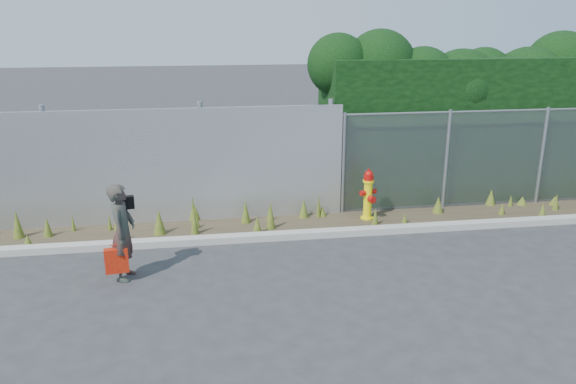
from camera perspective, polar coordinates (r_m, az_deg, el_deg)
The scene contains 10 objects.
ground at distance 8.52m, azimuth 3.46°, elevation -9.14°, with size 80.00×80.00×0.00m, color #323134.
curb at distance 10.11m, azimuth 1.34°, elevation -4.34°, with size 16.00×0.22×0.12m, color #AAA39A.
weed_strip at distance 10.74m, azimuth 1.08°, elevation -2.61°, with size 16.00×1.35×0.54m.
corrugated_fence at distance 10.91m, azimuth -16.82°, elevation 2.31°, with size 8.50×0.21×2.30m.
chainlink_fence at distance 12.31m, azimuth 20.25°, elevation 3.29°, with size 6.50×0.07×2.05m.
hedge at distance 13.15m, azimuth 19.48°, elevation 8.37°, with size 7.69×1.89×3.58m.
fire_hydrant at distance 10.96m, azimuth 8.13°, elevation -0.35°, with size 0.34×0.31×1.02m.
woman at distance 8.71m, azimuth -16.44°, elevation -3.92°, with size 0.54×0.36×1.49m, color #0D5645.
red_tote_bag at distance 8.73m, azimuth -17.01°, elevation -6.66°, with size 0.34×0.13×0.45m.
black_shoulder_bag at distance 8.78m, azimuth -16.20°, elevation -1.04°, with size 0.26×0.11×0.19m.
Camera 1 is at (-1.65, -7.45, 3.80)m, focal length 35.00 mm.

